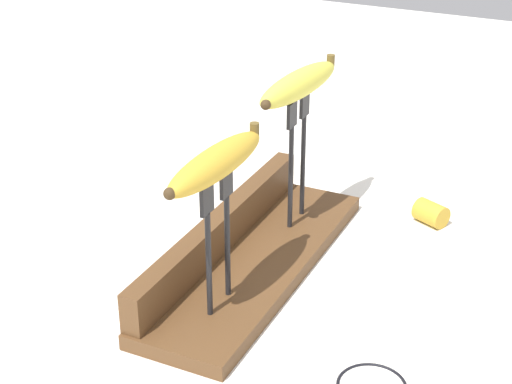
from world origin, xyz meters
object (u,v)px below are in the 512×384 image
banana_raised_right (299,84)px  fork_stand_left (218,230)px  banana_chunk_near (430,213)px  fork_stand_right (297,149)px  banana_raised_left (216,163)px

banana_raised_right → fork_stand_left: bearing=-180.0°
fork_stand_left → banana_chunk_near: fork_stand_left is taller
fork_stand_left → banana_raised_right: (0.24, 0.00, 0.11)m
fork_stand_right → banana_raised_left: (-0.24, 0.00, 0.08)m
fork_stand_left → banana_raised_left: size_ratio=0.90×
fork_stand_right → banana_raised_left: banana_raised_left is taller
banana_raised_left → banana_raised_right: banana_raised_right is taller
banana_raised_left → banana_chunk_near: (0.36, -0.17, -0.20)m
banana_raised_left → fork_stand_right: bearing=-0.0°
fork_stand_right → banana_raised_right: (-0.00, 0.00, 0.10)m
banana_raised_right → banana_chunk_near: bearing=-56.7°
fork_stand_left → banana_raised_left: bearing=176.1°
banana_raised_right → banana_chunk_near: banana_raised_right is taller
fork_stand_left → banana_chunk_near: size_ratio=3.03×
fork_stand_right → banana_chunk_near: fork_stand_right is taller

